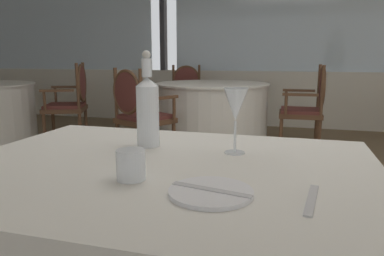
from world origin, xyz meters
The scene contains 13 objects.
ground_plane centered at (0.00, 0.00, 0.00)m, with size 15.21×15.21×0.00m, color #756047.
window_wall_far centered at (0.00, 3.59, 1.07)m, with size 11.70×0.14×2.68m.
side_plate centered at (0.08, -1.37, 0.77)m, with size 0.19×0.19×0.01m, color white.
butter_knife centered at (0.08, -1.37, 0.77)m, with size 0.19×0.02×0.00m, color silver.
dinner_fork centered at (0.29, -1.35, 0.76)m, with size 0.18×0.02×0.00m, color silver.
water_bottle centered at (-0.22, -1.00, 0.89)m, with size 0.08×0.08×0.32m.
wine_glass centered at (0.07, -1.01, 0.91)m, with size 0.08×0.08×0.21m.
water_tumbler centered at (-0.13, -1.33, 0.80)m, with size 0.07×0.07×0.08m, color white.
background_table_0 centered at (-0.68, 2.05, 0.38)m, with size 1.34×1.34×0.76m.
dining_chair_0_0 centered at (0.43, 2.07, 0.57)m, with size 0.48×0.54×0.98m.
dining_chair_0_1 centered at (-1.25, 2.99, 0.55)m, with size 0.65×0.63×0.95m.
dining_chair_0_2 centered at (-1.21, 1.08, 0.56)m, with size 0.65×0.62×0.96m.
dining_chair_1_0 centered at (-2.29, 1.61, 0.58)m, with size 0.60×0.64×1.00m.
Camera 1 is at (0.24, -2.11, 1.06)m, focal length 33.53 mm.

